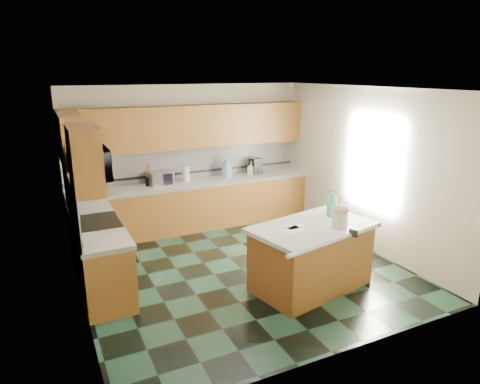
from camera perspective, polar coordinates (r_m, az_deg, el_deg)
floor at (r=6.69m, az=0.15°, el=-10.18°), size 4.60×4.60×0.00m
ceiling at (r=6.01m, az=0.16°, el=13.62°), size 4.60×4.60×0.00m
wall_back at (r=8.31m, az=-6.86°, el=4.75°), size 4.60×0.04×2.70m
wall_front at (r=4.35m, az=13.68°, el=-5.98°), size 4.60×0.04×2.70m
wall_left at (r=5.64m, az=-21.57°, el=-1.60°), size 0.04×4.60×2.70m
wall_right at (r=7.49m, az=16.35°, el=3.00°), size 0.04×4.60×2.70m
back_base_cab at (r=8.25m, az=-5.93°, el=-1.92°), size 4.60×0.60×0.86m
back_countertop at (r=8.12m, az=-6.02°, el=1.18°), size 4.60×0.64×0.06m
back_upper_cab at (r=8.05m, az=-6.57°, el=8.65°), size 4.60×0.33×0.78m
back_backsplash at (r=8.31m, az=-6.76°, el=3.93°), size 4.60×0.02×0.63m
back_accent_band at (r=8.34m, az=-6.71°, el=2.61°), size 4.60×0.01×0.05m
left_base_cab_rear at (r=7.18m, az=-19.16°, el=-5.50°), size 0.60×0.82×0.86m
left_counter_rear at (r=7.03m, az=-19.50°, el=-1.99°), size 0.64×0.82×0.06m
left_base_cab_front at (r=5.78m, az=-17.23°, el=-10.61°), size 0.60×0.72×0.86m
left_counter_front at (r=5.59m, az=-17.61°, el=-6.38°), size 0.64×0.72×0.06m
left_backsplash at (r=6.20m, az=-21.60°, el=-1.19°), size 0.02×2.30×0.63m
left_accent_band at (r=6.26m, az=-21.37°, el=-2.89°), size 0.01×2.30×0.05m
left_upper_cab_rear at (r=6.92m, az=-21.54°, el=6.49°), size 0.33×1.09×0.78m
left_upper_cab_front at (r=5.28m, az=-20.00°, el=4.05°), size 0.33×0.72×0.78m
range_body at (r=6.44m, az=-18.28°, el=-7.78°), size 0.60×0.76×0.88m
range_oven_door at (r=6.49m, az=-15.70°, el=-7.76°), size 0.02×0.68×0.55m
range_cooktop at (r=6.28m, az=-18.64°, el=-3.92°), size 0.62×0.78×0.04m
range_handle at (r=6.36m, az=-15.69°, el=-4.57°), size 0.02×0.66×0.02m
range_backguard at (r=6.22m, az=-21.11°, el=-3.18°), size 0.06×0.76×0.18m
microwave at (r=6.06m, az=-19.33°, el=3.52°), size 0.50×0.73×0.41m
island_base at (r=6.07m, az=9.47°, el=-8.74°), size 1.72×1.20×0.86m
island_top at (r=5.90m, az=9.67°, el=-4.67°), size 1.84×1.32×0.06m
island_bullnose at (r=5.53m, az=12.65°, el=-6.26°), size 1.65×0.40×0.06m
treat_jar at (r=5.84m, az=13.15°, el=-3.61°), size 0.23×0.23×0.22m
treat_jar_lid at (r=5.79m, az=13.24°, el=-2.26°), size 0.23×0.23×0.14m
treat_jar_knob at (r=5.78m, az=13.27°, el=-1.80°), size 0.08×0.03×0.03m
treat_jar_knob_end_l at (r=5.76m, az=12.98°, el=-1.85°), size 0.04×0.04×0.04m
treat_jar_knob_end_r at (r=5.80m, az=13.57°, el=-1.74°), size 0.04×0.04×0.04m
soap_bottle_island at (r=6.24m, az=12.13°, el=-1.42°), size 0.20×0.20×0.40m
paper_sheet_a at (r=5.81m, az=7.25°, el=-4.56°), size 0.25×0.19×0.00m
paper_sheet_b at (r=5.66m, az=7.02°, el=-5.09°), size 0.34×0.28×0.00m
clamp_body at (r=5.71m, az=14.89°, el=-5.27°), size 0.07×0.12×0.10m
clamp_handle at (r=5.67m, az=15.32°, el=-5.67°), size 0.02×0.08×0.02m
knife_block at (r=7.76m, az=-17.80°, el=0.86°), size 0.15×0.18×0.24m
utensil_crock at (r=7.93m, az=-12.03°, el=1.40°), size 0.13×0.13×0.16m
utensil_bundle at (r=7.89m, az=-12.11°, el=2.82°), size 0.08×0.08×0.24m
toaster_oven at (r=7.94m, az=-10.62°, el=1.81°), size 0.47×0.35×0.25m
toaster_oven_door at (r=7.81m, az=-10.34°, el=1.59°), size 0.39×0.01×0.21m
paper_towel at (r=8.12m, az=-7.23°, el=2.42°), size 0.13×0.13×0.29m
paper_towel_base at (r=8.16m, az=-7.20°, el=1.48°), size 0.19×0.19×0.01m
water_jug at (r=8.38m, az=-1.75°, el=2.98°), size 0.18×0.18×0.30m
water_jug_neck at (r=8.34m, az=-1.76°, el=4.13°), size 0.09×0.09×0.04m
coffee_maker at (r=8.67m, az=2.06°, el=3.48°), size 0.21×0.23×0.32m
coffee_carafe at (r=8.65m, az=2.20°, el=2.81°), size 0.13×0.13×0.13m
soap_bottle_back at (r=8.60m, az=1.48°, el=3.18°), size 0.17×0.17×0.26m
soap_back_cap at (r=8.56m, az=1.49°, el=4.13°), size 0.02×0.02×0.03m
window_light_proxy at (r=7.30m, az=17.30°, el=3.80°), size 0.02×1.40×1.10m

